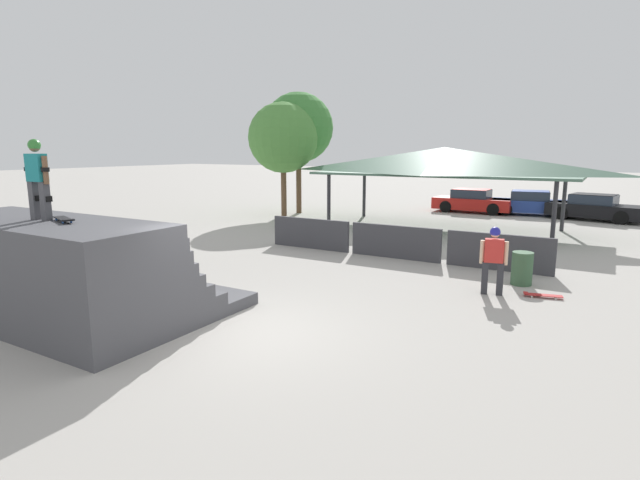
{
  "coord_description": "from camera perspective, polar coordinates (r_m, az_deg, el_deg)",
  "views": [
    {
      "loc": [
        5.82,
        -6.9,
        3.43
      ],
      "look_at": [
        -0.53,
        3.9,
        1.14
      ],
      "focal_mm": 28.0,
      "sensor_mm": 36.0,
      "label": 1
    }
  ],
  "objects": [
    {
      "name": "ground_plane",
      "position": [
        9.66,
        -9.24,
        -10.59
      ],
      "size": [
        160.0,
        160.0,
        0.0
      ],
      "primitive_type": "plane",
      "color": "#ADA8A0"
    },
    {
      "name": "parked_car_red",
      "position": [
        28.62,
        17.04,
        4.24
      ],
      "size": [
        4.16,
        1.81,
        1.27
      ],
      "rotation": [
        0.0,
        0.0,
        -0.02
      ],
      "color": "red",
      "rests_on": "ground"
    },
    {
      "name": "bystander_walking",
      "position": [
        12.48,
        19.24,
        -1.64
      ],
      "size": [
        0.64,
        0.3,
        1.64
      ],
      "rotation": [
        0.0,
        0.0,
        3.36
      ],
      "color": "#2D2D33",
      "rests_on": "ground"
    },
    {
      "name": "quarter_pipe_ramp",
      "position": [
        11.52,
        -27.37,
        -3.47
      ],
      "size": [
        5.81,
        4.15,
        2.07
      ],
      "color": "#4C4C51",
      "rests_on": "ground"
    },
    {
      "name": "parked_car_black",
      "position": [
        27.76,
        28.88,
        3.23
      ],
      "size": [
        4.47,
        2.48,
        1.27
      ],
      "rotation": [
        0.0,
        0.0,
        -0.2
      ],
      "color": "black",
      "rests_on": "ground"
    },
    {
      "name": "parked_car_blue",
      "position": [
        28.54,
        23.01,
        3.85
      ],
      "size": [
        4.22,
        2.18,
        1.27
      ],
      "rotation": [
        0.0,
        0.0,
        0.13
      ],
      "color": "navy",
      "rests_on": "ground"
    },
    {
      "name": "skateboard_on_deck",
      "position": [
        10.6,
        -27.22,
        2.16
      ],
      "size": [
        0.86,
        0.47,
        0.09
      ],
      "rotation": [
        0.0,
        0.0,
        -0.35
      ],
      "color": "blue",
      "rests_on": "quarter_pipe_ramp"
    },
    {
      "name": "skateboard_on_ground",
      "position": [
        12.85,
        24.0,
        -5.77
      ],
      "size": [
        0.88,
        0.39,
        0.09
      ],
      "rotation": [
        0.0,
        0.0,
        3.37
      ],
      "color": "silver",
      "rests_on": "ground"
    },
    {
      "name": "trash_bin",
      "position": [
        13.76,
        22.08,
        -3.03
      ],
      "size": [
        0.52,
        0.52,
        0.85
      ],
      "primitive_type": "cylinder",
      "color": "#385B3D",
      "rests_on": "ground"
    },
    {
      "name": "skater_on_deck",
      "position": [
        11.03,
        -29.6,
        6.58
      ],
      "size": [
        0.66,
        0.23,
        1.55
      ],
      "rotation": [
        0.0,
        0.0,
        0.07
      ],
      "color": "#4C4C51",
      "rests_on": "quarter_pipe_ramp"
    },
    {
      "name": "tree_beside_pavilion",
      "position": [
        26.98,
        -2.49,
        12.68
      ],
      "size": [
        3.68,
        3.68,
        6.38
      ],
      "color": "brown",
      "rests_on": "ground"
    },
    {
      "name": "barrier_fence",
      "position": [
        16.01,
        8.61,
        -0.22
      ],
      "size": [
        9.31,
        0.12,
        1.05
      ],
      "color": "#3D3D42",
      "rests_on": "ground"
    },
    {
      "name": "pavilion_shelter",
      "position": [
        22.28,
        13.99,
        8.7
      ],
      "size": [
        10.9,
        4.34,
        3.51
      ],
      "color": "#2D2D33",
      "rests_on": "ground"
    },
    {
      "name": "tree_far_back",
      "position": [
        25.83,
        -4.24,
        11.56
      ],
      "size": [
        3.56,
        3.56,
        5.77
      ],
      "color": "brown",
      "rests_on": "ground"
    }
  ]
}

